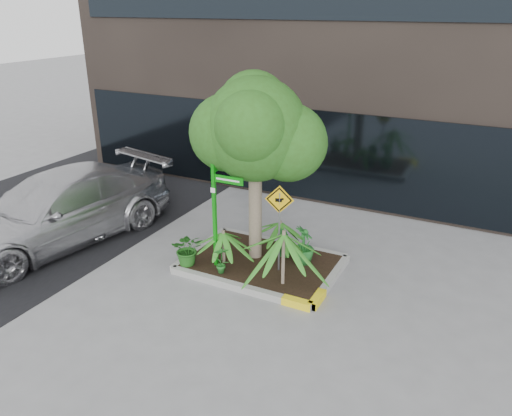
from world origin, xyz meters
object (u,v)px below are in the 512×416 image
at_px(tree, 255,129).
at_px(cattle_sign, 279,214).
at_px(street_sign_post, 218,206).
at_px(parked_car, 58,209).

relative_size(tree, cattle_sign, 2.17).
bearing_deg(street_sign_post, tree, 53.31).
height_order(tree, parked_car, tree).
distance_m(tree, cattle_sign, 1.80).
bearing_deg(tree, parked_car, -165.66).
xyz_separation_m(tree, street_sign_post, (-0.52, -0.72, -1.52)).
bearing_deg(street_sign_post, cattle_sign, 13.13).
bearing_deg(parked_car, tree, 26.17).
bearing_deg(parked_car, street_sign_post, 18.35).
bearing_deg(cattle_sign, street_sign_post, 179.84).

